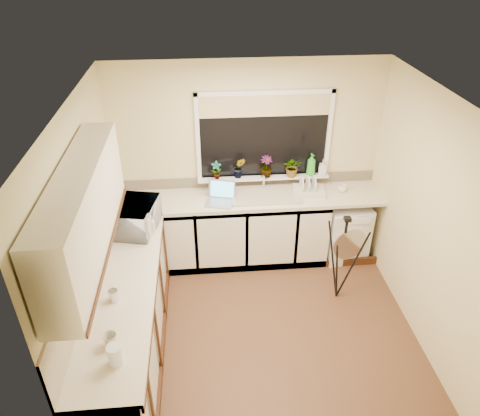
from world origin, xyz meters
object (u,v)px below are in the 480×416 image
Objects in this scene: washing_machine at (344,230)px; cup_back at (342,188)px; steel_jar at (114,296)px; plant_c at (266,167)px; glass_jug at (115,355)px; plant_a at (216,171)px; kettle at (144,226)px; microwave at (137,217)px; laptop at (221,196)px; plant_d at (293,167)px; cup_left at (110,340)px; plant_b at (239,168)px; soap_bottle_green at (311,165)px; soap_bottle_clear at (323,167)px; tripod at (342,259)px; dish_rack at (309,191)px.

cup_back is at bearing 126.76° from washing_machine.
steel_jar is 2.46m from plant_c.
glass_jug is 0.72× the size of plant_a.
kettle is 0.43× the size of microwave.
laptop reaches higher than washing_machine.
glass_jug is at bearing -125.16° from plant_d.
plant_b is at bearing 63.23° from cup_left.
soap_bottle_green is at bearing 141.40° from washing_machine.
soap_bottle_green is at bearing 178.58° from soap_bottle_clear.
soap_bottle_green reaches higher than tripod.
washing_machine is 1.56m from plant_b.
plant_b is (-1.31, 0.26, 0.81)m from washing_machine.
laptop is 0.68× the size of microwave.
tripod is 5.44× the size of soap_bottle_clear.
plant_a is (-0.03, 0.27, 0.20)m from laptop.
tripod is at bearing 34.73° from glass_jug.
tripod reaches higher than cup_back.
plant_b is 0.88m from soap_bottle_green.
soap_bottle_green reaches higher than plant_c.
steel_jar is 0.42× the size of plant_c.
washing_machine is 0.85m from tripod.
dish_rack is 2.06m from microwave.
microwave is at bearing -156.50° from dish_rack.
steel_jar is at bearing 99.61° from glass_jug.
steel_jar is 0.45× the size of plant_d.
microwave reaches higher than steel_jar.
glass_jug is at bearing -135.18° from cup_back.
soap_bottle_green reaches higher than glass_jug.
laptop is at bearing -167.82° from soap_bottle_clear.
soap_bottle_clear is at bearing 1.01° from plant_d.
plant_d is at bearing -2.20° from plant_b.
plant_d is 0.38m from soap_bottle_clear.
cup_left is (-0.07, 0.18, -0.03)m from glass_jug.
plant_d is at bearing -0.09° from plant_a.
microwave is at bearing 119.17° from kettle.
soap_bottle_clear is at bearing 49.61° from glass_jug.
microwave reaches higher than glass_jug.
soap_bottle_clear is (2.26, 1.86, 0.19)m from steel_jar.
tripod is 1.23m from soap_bottle_green.
plant_a is (0.79, 0.90, 0.15)m from kettle.
soap_bottle_green is (-0.16, 1.03, 0.65)m from tripod.
plant_d is at bearing 115.11° from tripod.
laptop is at bearing -176.22° from cup_back.
plant_c is 2.48× the size of cup_back.
soap_bottle_green is at bearing 29.08° from laptop.
dish_rack is 3.43× the size of cup_left.
laptop is at bearing 68.55° from glass_jug.
glass_jug is 1.51× the size of cup_left.
plant_b reaches higher than dish_rack.
dish_rack is at bearing -43.80° from plant_d.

